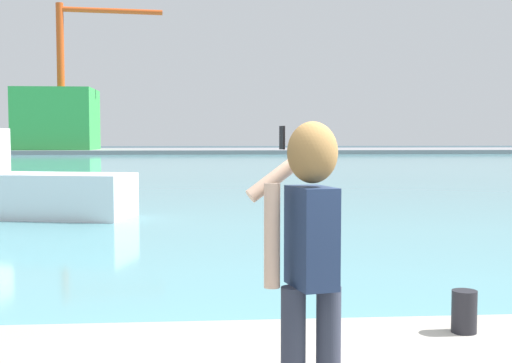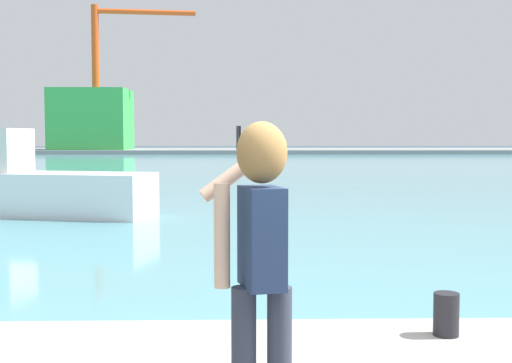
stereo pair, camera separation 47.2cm
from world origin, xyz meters
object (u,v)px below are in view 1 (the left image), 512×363
object	(u,v)px
person_photographer	(309,243)
port_crane	(74,60)
warehouse_left	(57,119)
harbor_bollard	(464,311)

from	to	relation	value
person_photographer	port_crane	bearing A→B (deg)	-2.02
warehouse_left	person_photographer	bearing A→B (deg)	-77.14
person_photographer	warehouse_left	size ratio (longest dim) A/B	0.17
person_photographer	warehouse_left	xyz separation A→B (m)	(-20.28, 88.85, 2.91)
person_photographer	warehouse_left	bearing A→B (deg)	-0.54
harbor_bollard	warehouse_left	bearing A→B (deg)	104.11
person_photographer	harbor_bollard	xyz separation A→B (m)	(1.61, 1.76, -0.89)
warehouse_left	port_crane	world-z (taller)	port_crane
person_photographer	harbor_bollard	distance (m)	2.55
warehouse_left	port_crane	bearing A→B (deg)	-6.00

